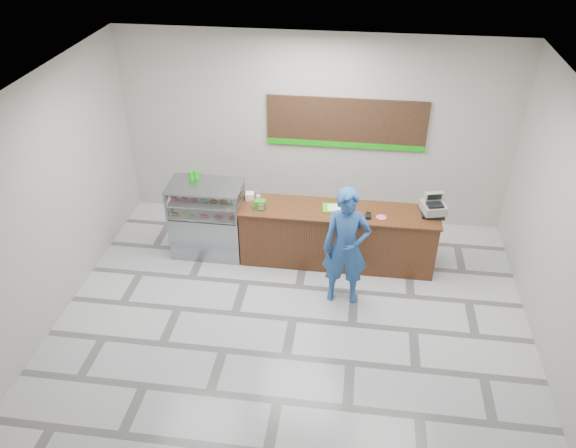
# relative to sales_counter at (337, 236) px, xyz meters

# --- Properties ---
(floor) EXTENTS (7.00, 7.00, 0.00)m
(floor) POSITION_rel_sales_counter_xyz_m (-0.55, -1.55, -0.52)
(floor) COLOR silver
(floor) RESTS_ON ground
(back_wall) EXTENTS (7.00, 0.00, 7.00)m
(back_wall) POSITION_rel_sales_counter_xyz_m (-0.55, 1.45, 1.23)
(back_wall) COLOR #B7B2A8
(back_wall) RESTS_ON floor
(ceiling) EXTENTS (7.00, 7.00, 0.00)m
(ceiling) POSITION_rel_sales_counter_xyz_m (-0.55, -1.55, 2.98)
(ceiling) COLOR silver
(ceiling) RESTS_ON back_wall
(sales_counter) EXTENTS (3.26, 0.76, 1.03)m
(sales_counter) POSITION_rel_sales_counter_xyz_m (0.00, 0.00, 0.00)
(sales_counter) COLOR brown
(sales_counter) RESTS_ON floor
(display_case) EXTENTS (1.22, 0.72, 1.33)m
(display_case) POSITION_rel_sales_counter_xyz_m (-2.22, -0.00, 0.16)
(display_case) COLOR gray
(display_case) RESTS_ON floor
(menu_board) EXTENTS (2.80, 0.06, 0.90)m
(menu_board) POSITION_rel_sales_counter_xyz_m (-0.00, 1.41, 1.42)
(menu_board) COLOR black
(menu_board) RESTS_ON back_wall
(cash_register) EXTENTS (0.44, 0.45, 0.34)m
(cash_register) POSITION_rel_sales_counter_xyz_m (1.50, 0.09, 0.64)
(cash_register) COLOR black
(cash_register) RESTS_ON sales_counter
(card_terminal) EXTENTS (0.09, 0.17, 0.04)m
(card_terminal) POSITION_rel_sales_counter_xyz_m (0.47, -0.14, 0.54)
(card_terminal) COLOR black
(card_terminal) RESTS_ON sales_counter
(serving_tray) EXTENTS (0.42, 0.32, 0.02)m
(serving_tray) POSITION_rel_sales_counter_xyz_m (-0.06, 0.04, 0.52)
(serving_tray) COLOR #45C419
(serving_tray) RESTS_ON sales_counter
(napkin_box) EXTENTS (0.15, 0.15, 0.12)m
(napkin_box) POSITION_rel_sales_counter_xyz_m (-1.50, 0.15, 0.57)
(napkin_box) COLOR white
(napkin_box) RESTS_ON sales_counter
(straw_cup) EXTENTS (0.07, 0.07, 0.11)m
(straw_cup) POSITION_rel_sales_counter_xyz_m (-1.35, 0.11, 0.57)
(straw_cup) COLOR silver
(straw_cup) RESTS_ON sales_counter
(promo_box) EXTENTS (0.19, 0.14, 0.15)m
(promo_box) POSITION_rel_sales_counter_xyz_m (-1.27, -0.13, 0.59)
(promo_box) COLOR #15B010
(promo_box) RESTS_ON sales_counter
(donut_decal) EXTENTS (0.16, 0.16, 0.00)m
(donut_decal) POSITION_rel_sales_counter_xyz_m (0.68, -0.12, 0.52)
(donut_decal) COLOR pink
(donut_decal) RESTS_ON sales_counter
(green_cup_left) EXTENTS (0.09, 0.09, 0.14)m
(green_cup_left) POSITION_rel_sales_counter_xyz_m (-2.49, 0.17, 0.88)
(green_cup_left) COLOR #15B010
(green_cup_left) RESTS_ON display_case
(green_cup_right) EXTENTS (0.10, 0.10, 0.15)m
(green_cup_right) POSITION_rel_sales_counter_xyz_m (-2.41, 0.21, 0.89)
(green_cup_right) COLOR #15B010
(green_cup_right) RESTS_ON display_case
(customer) EXTENTS (0.72, 0.49, 1.93)m
(customer) POSITION_rel_sales_counter_xyz_m (0.17, -0.94, 0.45)
(customer) COLOR #255092
(customer) RESTS_ON floor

